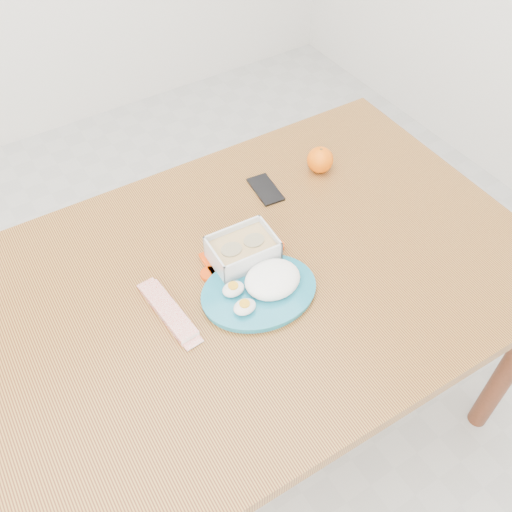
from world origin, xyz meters
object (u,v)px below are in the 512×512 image
orange_fruit (320,160)px  smartphone (265,189)px  dining_table (256,294)px  food_container (243,251)px  rice_plate (263,286)px

orange_fruit → smartphone: 0.18m
dining_table → orange_fruit: bearing=33.6°
dining_table → smartphone: size_ratio=11.66×
food_container → smartphone: food_container is taller
orange_fruit → food_container: bearing=-153.9°
smartphone → food_container: bearing=-128.5°
dining_table → smartphone: smartphone is taller
orange_fruit → rice_plate: orange_fruit is taller
dining_table → orange_fruit: orange_fruit is taller
food_container → dining_table: bearing=-77.8°
rice_plate → smartphone: (0.20, 0.30, -0.02)m
orange_fruit → rice_plate: (-0.38, -0.29, -0.01)m
orange_fruit → smartphone: bearing=176.9°
smartphone → orange_fruit: bearing=3.3°
food_container → orange_fruit: 0.41m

